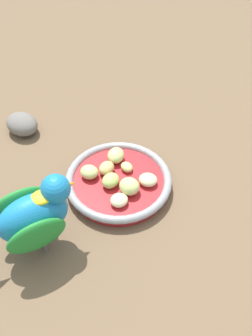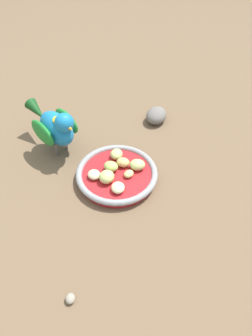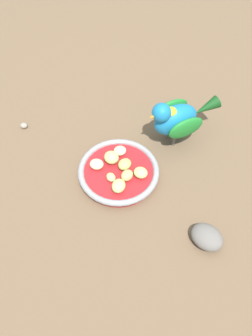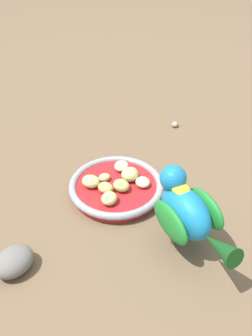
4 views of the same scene
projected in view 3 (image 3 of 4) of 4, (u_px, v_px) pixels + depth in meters
name	position (u px, v px, depth m)	size (l,w,h in m)	color
ground_plane	(107.00, 172.00, 0.87)	(4.00, 4.00, 0.00)	brown
feeding_bowl	(119.00, 172.00, 0.85)	(0.21, 0.21, 0.03)	#AD1E23
apple_piece_0	(125.00, 164.00, 0.84)	(0.04, 0.03, 0.02)	#B2CC66
apple_piece_1	(119.00, 186.00, 0.80)	(0.04, 0.03, 0.03)	#C6D17A
apple_piece_2	(111.00, 177.00, 0.82)	(0.03, 0.02, 0.02)	#C6D17A
apple_piece_3	(97.00, 164.00, 0.85)	(0.04, 0.03, 0.02)	beige
apple_piece_4	(120.00, 151.00, 0.87)	(0.03, 0.03, 0.02)	beige
apple_piece_5	(111.00, 158.00, 0.85)	(0.04, 0.04, 0.03)	#C6D17A
apple_piece_6	(141.00, 173.00, 0.83)	(0.04, 0.03, 0.02)	#C6D17A
apple_piece_7	(127.00, 175.00, 0.82)	(0.03, 0.03, 0.02)	tan
parrot	(177.00, 118.00, 0.87)	(0.10, 0.21, 0.15)	#59544C
rock_large	(207.00, 237.00, 0.74)	(0.07, 0.06, 0.04)	slate
pebble_0	(24.00, 126.00, 0.96)	(0.02, 0.02, 0.01)	gray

